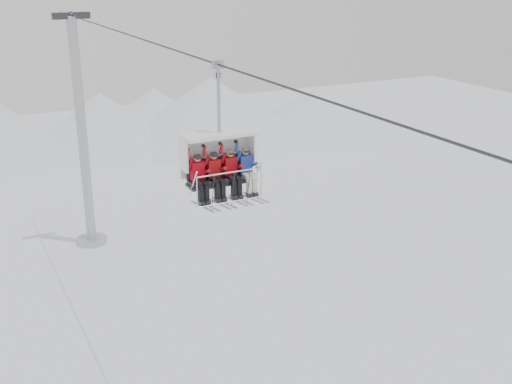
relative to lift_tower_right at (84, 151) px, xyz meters
name	(u,v)px	position (x,y,z in m)	size (l,w,h in m)	color
ridgeline	(15,128)	(-1.58, 20.05, -2.94)	(72.00, 21.00, 7.00)	white
lift_tower_right	(84,151)	(0.00, 0.00, 0.00)	(2.00, 1.80, 13.48)	#AAACB1
haul_cable	(256,77)	(0.00, -22.00, 7.52)	(0.06, 0.06, 50.00)	#2F2F34
chairlift_carrier	(218,155)	(0.00, -19.53, 4.86)	(2.21, 1.17, 3.98)	black
skier_far_left	(199,176)	(-0.74, -19.84, 4.40)	(0.38, 1.69, 1.53)	red
skier_center_left	(215,174)	(-0.23, -19.84, 4.40)	(0.38, 1.69, 1.53)	#B50F11
skier_center_right	(232,171)	(0.30, -19.84, 4.40)	(0.38, 1.69, 1.53)	#B50A14
skier_far_right	(247,169)	(0.79, -19.84, 4.40)	(0.38, 1.69, 1.53)	#2540A4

